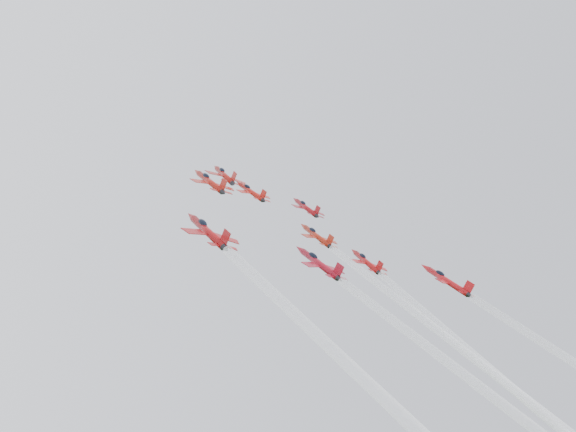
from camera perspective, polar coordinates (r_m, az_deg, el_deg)
jet_lead at (r=148.16m, az=-5.72°, el=3.68°), size 10.47×12.88×9.84m
jet_row2_left at (r=135.09m, az=-6.98°, el=3.08°), size 10.48×12.89×9.84m
jet_row2_center at (r=141.44m, az=-3.33°, el=2.21°), size 8.92×10.98×8.38m
jet_row2_right at (r=148.71m, az=1.58°, el=0.78°), size 9.18×11.29×8.63m
jet_center at (r=98.12m, az=15.98°, el=-11.60°), size 8.61×75.73×57.01m
jet_rear_right at (r=98.49m, az=21.58°, el=-14.17°), size 8.41×74.00×55.71m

